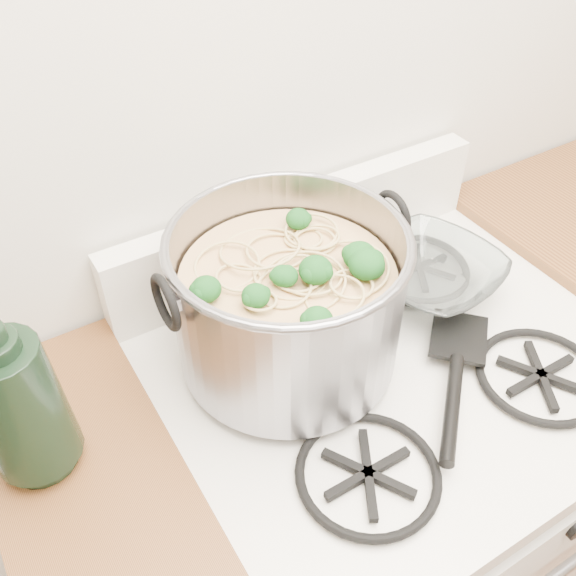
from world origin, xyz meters
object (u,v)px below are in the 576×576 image
Objects in this scene: stock_pot at (288,302)px; spatula at (460,334)px; glass_bowl at (428,280)px; bottle at (13,389)px; gas_range at (373,508)px.

spatula is (0.26, -0.12, -0.10)m from stock_pot.
glass_bowl is 0.31× the size of bottle.
glass_bowl is at bearing 1.31° from stock_pot.
gas_range is 2.99× the size of bottle.
glass_bowl reaches higher than spatula.
stock_pot reaches higher than gas_range.
stock_pot is 1.24× the size of bottle.
bottle is (-0.69, -0.00, 0.14)m from glass_bowl.
stock_pot is at bearing -159.24° from spatula.
stock_pot is at bearing 147.19° from gas_range.
gas_range is 0.51m from spatula.
stock_pot is (-0.15, 0.10, 0.60)m from gas_range.
gas_range is at bearing -32.81° from stock_pot.
stock_pot is 0.30m from spatula.
gas_range is at bearing -147.07° from spatula.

